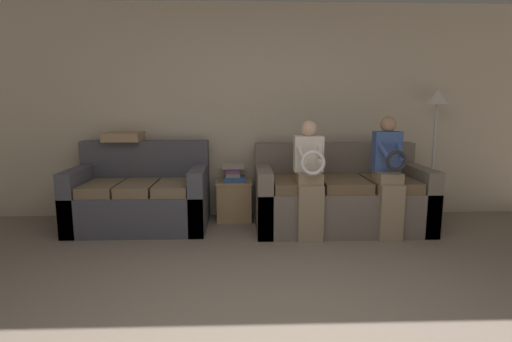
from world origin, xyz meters
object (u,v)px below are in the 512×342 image
couch_main (339,197)px  side_shelf (234,200)px  child_left_seated (310,174)px  floor_lamp (436,117)px  book_stack (234,172)px  couch_side (142,197)px  throw_pillow (124,137)px  child_right_seated (389,172)px

couch_main → side_shelf: (-1.19, 0.31, -0.09)m
child_left_seated → couch_main: bearing=43.7°
couch_main → floor_lamp: (1.18, 0.26, 0.89)m
couch_main → book_stack: 1.26m
couch_side → floor_lamp: (3.41, 0.18, 0.89)m
couch_side → book_stack: size_ratio=5.48×
child_left_seated → book_stack: child_left_seated is taller
couch_main → side_shelf: couch_main is taller
floor_lamp → throw_pillow: bearing=178.4°
couch_main → child_right_seated: size_ratio=1.50×
child_left_seated → book_stack: size_ratio=4.51×
child_left_seated → throw_pillow: child_left_seated is taller
couch_main → side_shelf: 1.23m
throw_pillow → child_left_seated: bearing=-20.1°
side_shelf → child_left_seated: bearing=-42.0°
child_left_seated → child_right_seated: 0.82m
couch_main → book_stack: size_ratio=6.98×
child_right_seated → floor_lamp: 1.14m
throw_pillow → couch_main: bearing=-8.4°
side_shelf → book_stack: 0.34m
couch_main → couch_side: bearing=178.0°
child_left_seated → couch_side: bearing=165.6°
couch_main → child_right_seated: child_right_seated is taller
couch_main → throw_pillow: (-2.47, 0.36, 0.66)m
couch_main → couch_side: 2.23m
couch_main → side_shelf: bearing=165.3°
child_right_seated → side_shelf: 1.80m
child_left_seated → throw_pillow: bearing=159.9°
side_shelf → book_stack: (-0.00, 0.00, 0.34)m
child_right_seated → side_shelf: bearing=156.4°
book_stack → floor_lamp: (2.37, -0.05, 0.65)m
side_shelf → book_stack: bearing=167.0°
child_right_seated → floor_lamp: size_ratio=0.81×
floor_lamp → child_left_seated: bearing=-157.7°
couch_main → throw_pillow: bearing=171.6°
child_right_seated → throw_pillow: size_ratio=3.01×
couch_main → couch_side: couch_side is taller
couch_side → side_shelf: bearing=12.6°
child_right_seated → child_left_seated: bearing=-179.6°
child_left_seated → side_shelf: child_left_seated is taller
child_right_seated → throw_pillow: 2.99m
couch_side → floor_lamp: 3.53m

